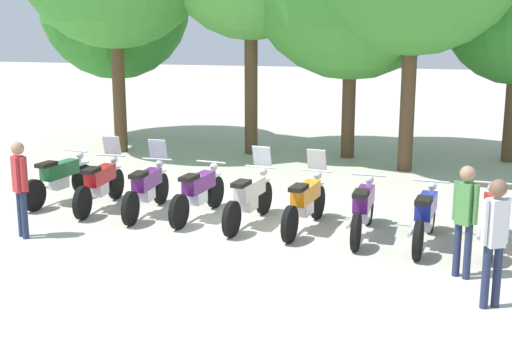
{
  "coord_description": "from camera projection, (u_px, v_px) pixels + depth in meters",
  "views": [
    {
      "loc": [
        2.98,
        -12.02,
        3.78
      ],
      "look_at": [
        0.0,
        0.5,
        0.9
      ],
      "focal_mm": 48.63,
      "sensor_mm": 36.0,
      "label": 1
    }
  ],
  "objects": [
    {
      "name": "motorcycle_6",
      "position": [
        363.0,
        208.0,
        12.07
      ],
      "size": [
        0.62,
        2.19,
        0.99
      ],
      "rotation": [
        0.0,
        0.0,
        1.51
      ],
      "color": "black",
      "rests_on": "ground_plane"
    },
    {
      "name": "person_0",
      "position": [
        495.0,
        233.0,
        8.97
      ],
      "size": [
        0.39,
        0.31,
        1.75
      ],
      "rotation": [
        0.0,
        0.0,
        5.22
      ],
      "color": "#232D4C",
      "rests_on": "ground_plane"
    },
    {
      "name": "motorcycle_5",
      "position": [
        305.0,
        201.0,
        12.46
      ],
      "size": [
        0.7,
        2.18,
        1.37
      ],
      "rotation": [
        0.0,
        0.0,
        1.41
      ],
      "color": "black",
      "rests_on": "ground_plane"
    },
    {
      "name": "motorcycle_8",
      "position": [
        490.0,
        218.0,
        11.49
      ],
      "size": [
        0.62,
        2.19,
        0.99
      ],
      "rotation": [
        0.0,
        0.0,
        1.48
      ],
      "color": "black",
      "rests_on": "ground_plane"
    },
    {
      "name": "motorcycle_0",
      "position": [
        60.0,
        178.0,
        14.33
      ],
      "size": [
        0.72,
        2.17,
        0.99
      ],
      "rotation": [
        0.0,
        0.0,
        1.39
      ],
      "color": "black",
      "rests_on": "ground_plane"
    },
    {
      "name": "person_2",
      "position": [
        465.0,
        213.0,
        10.03
      ],
      "size": [
        0.38,
        0.31,
        1.69
      ],
      "rotation": [
        0.0,
        0.0,
        4.16
      ],
      "color": "#232D4C",
      "rests_on": "ground_plane"
    },
    {
      "name": "motorcycle_2",
      "position": [
        147.0,
        188.0,
        13.46
      ],
      "size": [
        0.62,
        2.19,
        1.37
      ],
      "rotation": [
        0.0,
        0.0,
        1.57
      ],
      "color": "black",
      "rests_on": "ground_plane"
    },
    {
      "name": "person_1",
      "position": [
        20.0,
        182.0,
        11.88
      ],
      "size": [
        0.37,
        0.31,
        1.69
      ],
      "rotation": [
        0.0,
        0.0,
        4.08
      ],
      "color": "#232D4C",
      "rests_on": "ground_plane"
    },
    {
      "name": "tree_0",
      "position": [
        115.0,
        4.0,
        20.92
      ],
      "size": [
        4.52,
        4.52,
        6.38
      ],
      "color": "brown",
      "rests_on": "ground_plane"
    },
    {
      "name": "motorcycle_1",
      "position": [
        100.0,
        183.0,
        13.84
      ],
      "size": [
        0.62,
        2.19,
        1.37
      ],
      "rotation": [
        0.0,
        0.0,
        1.59
      ],
      "color": "black",
      "rests_on": "ground_plane"
    },
    {
      "name": "motorcycle_7",
      "position": [
        425.0,
        216.0,
        11.62
      ],
      "size": [
        0.67,
        2.18,
        0.99
      ],
      "rotation": [
        0.0,
        0.0,
        1.44
      ],
      "color": "black",
      "rests_on": "ground_plane"
    },
    {
      "name": "motorcycle_4",
      "position": [
        250.0,
        197.0,
        12.76
      ],
      "size": [
        0.69,
        2.18,
        1.37
      ],
      "rotation": [
        0.0,
        0.0,
        1.42
      ],
      "color": "black",
      "rests_on": "ground_plane"
    },
    {
      "name": "ground_plane",
      "position": [
        250.0,
        223.0,
        12.91
      ],
      "size": [
        80.0,
        80.0,
        0.0
      ],
      "primitive_type": "plane",
      "color": "#BCB7A8"
    },
    {
      "name": "motorcycle_3",
      "position": [
        198.0,
        192.0,
        13.2
      ],
      "size": [
        0.68,
        2.18,
        0.99
      ],
      "rotation": [
        0.0,
        0.0,
        1.42
      ],
      "color": "black",
      "rests_on": "ground_plane"
    }
  ]
}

